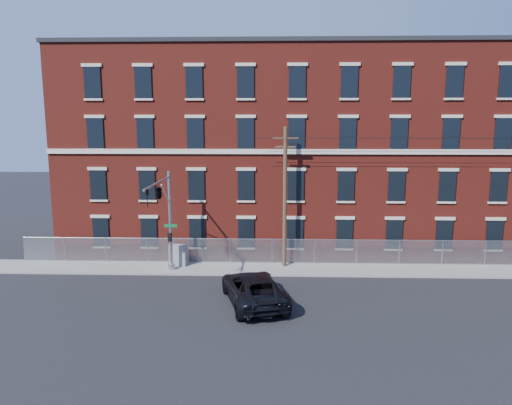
{
  "coord_description": "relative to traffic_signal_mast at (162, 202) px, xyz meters",
  "views": [
    {
      "loc": [
        0.99,
        -27.47,
        10.46
      ],
      "look_at": [
        0.0,
        4.0,
        5.05
      ],
      "focal_mm": 33.15,
      "sensor_mm": 36.0,
      "label": 1
    }
  ],
  "objects": [
    {
      "name": "ground",
      "position": [
        6.0,
        -2.18,
        -5.39
      ],
      "size": [
        140.0,
        140.0,
        0.0
      ],
      "primitive_type": "plane",
      "color": "black",
      "rests_on": "ground"
    },
    {
      "name": "sidewalk",
      "position": [
        18.0,
        2.82,
        -5.33
      ],
      "size": [
        65.0,
        3.0,
        0.12
      ],
      "primitive_type": "cube",
      "color": "gray",
      "rests_on": "ground"
    },
    {
      "name": "mill_building",
      "position": [
        18.0,
        11.75,
        2.76
      ],
      "size": [
        55.3,
        14.32,
        16.3
      ],
      "color": "maroon",
      "rests_on": "ground"
    },
    {
      "name": "chain_link_fence",
      "position": [
        18.0,
        4.12,
        -4.33
      ],
      "size": [
        59.06,
        0.06,
        1.85
      ],
      "color": "#A5A8AD",
      "rests_on": "ground"
    },
    {
      "name": "traffic_signal_mast",
      "position": [
        0.0,
        0.0,
        0.0
      ],
      "size": [
        0.9,
        6.75,
        7.0
      ],
      "color": "#9EA0A5",
      "rests_on": "ground"
    },
    {
      "name": "utility_pole_near",
      "position": [
        8.0,
        3.42,
        -0.05
      ],
      "size": [
        1.8,
        0.28,
        10.0
      ],
      "color": "#4F3B27",
      "rests_on": "ground"
    },
    {
      "name": "pickup_truck",
      "position": [
        6.03,
        -3.5,
        -4.5
      ],
      "size": [
        4.54,
        6.97,
        1.78
      ],
      "primitive_type": "imported",
      "rotation": [
        0.0,
        0.0,
        3.41
      ],
      "color": "black",
      "rests_on": "ground"
    },
    {
      "name": "utility_cabinet",
      "position": [
        0.3,
        3.32,
        -4.51
      ],
      "size": [
        1.3,
        0.79,
        1.52
      ],
      "primitive_type": "cube",
      "rotation": [
        0.0,
        0.0,
        -0.15
      ],
      "color": "slate",
      "rests_on": "sidewalk"
    }
  ]
}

